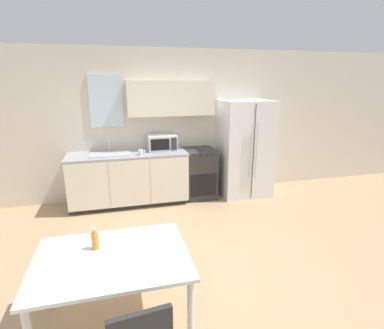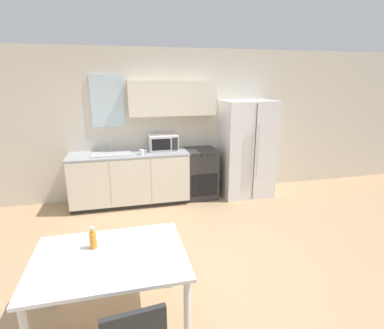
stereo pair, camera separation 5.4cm
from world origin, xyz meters
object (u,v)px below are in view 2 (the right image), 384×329
(oven_range, at_px, (200,173))
(drink_bottle, at_px, (93,240))
(dining_table, at_px, (110,265))
(microwave, at_px, (163,142))
(coffee_mug, at_px, (142,152))
(refrigerator, at_px, (246,149))

(oven_range, xyz_separation_m, drink_bottle, (-1.72, -2.70, 0.34))
(dining_table, bearing_deg, microwave, 72.98)
(oven_range, distance_m, microwave, 0.91)
(oven_range, relative_size, coffee_mug, 8.08)
(oven_range, xyz_separation_m, coffee_mug, (-1.08, -0.20, 0.52))
(dining_table, xyz_separation_m, drink_bottle, (-0.14, 0.16, 0.17))
(refrigerator, xyz_separation_m, drink_bottle, (-2.60, -2.64, -0.09))
(refrigerator, height_order, dining_table, refrigerator)
(drink_bottle, bearing_deg, refrigerator, 45.44)
(microwave, distance_m, drink_bottle, 2.98)
(oven_range, bearing_deg, microwave, 173.11)
(coffee_mug, height_order, dining_table, coffee_mug)
(coffee_mug, relative_size, dining_table, 0.09)
(coffee_mug, relative_size, drink_bottle, 0.56)
(dining_table, bearing_deg, coffee_mug, 79.34)
(microwave, relative_size, drink_bottle, 2.49)
(oven_range, height_order, refrigerator, refrigerator)
(oven_range, distance_m, refrigerator, 0.99)
(drink_bottle, bearing_deg, coffee_mug, 75.68)
(dining_table, bearing_deg, drink_bottle, 129.76)
(coffee_mug, height_order, drink_bottle, coffee_mug)
(microwave, height_order, coffee_mug, microwave)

